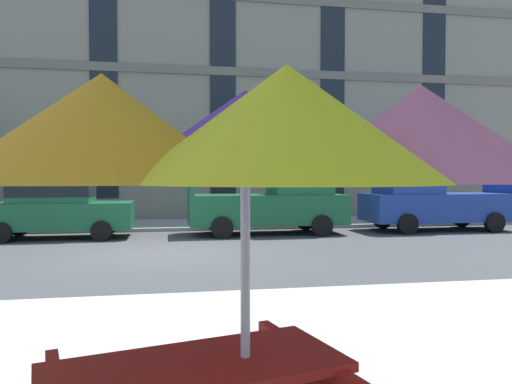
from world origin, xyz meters
name	(u,v)px	position (x,y,z in m)	size (l,w,h in m)	color
ground_plane	(163,255)	(0.00, 0.00, 0.00)	(120.00, 120.00, 0.00)	#424244
sidewalk_far	(165,225)	(0.00, 6.80, 0.06)	(56.00, 3.60, 0.12)	gray
apartment_building	(165,93)	(0.00, 14.99, 6.40)	(39.31, 12.08, 12.80)	gray
sedan_green	(57,207)	(-3.23, 3.70, 0.95)	(4.40, 1.98, 1.78)	#195933
pickup_green	(274,203)	(3.55, 3.70, 1.03)	(5.10, 2.12, 2.20)	#195933
pickup_blue	(430,201)	(9.14, 3.70, 1.03)	(5.10, 2.12, 2.20)	navy
patio_umbrella	(245,141)	(0.59, -9.00, 2.11)	(3.39, 3.39, 2.42)	silver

